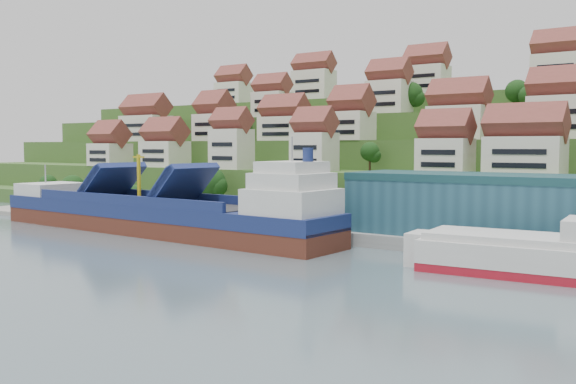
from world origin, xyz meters
The scene contains 11 objects.
ground centered at (0.00, 0.00, 0.00)m, with size 300.00×300.00×0.00m, color slate.
quay centered at (20.00, 15.00, 1.10)m, with size 180.00×14.00×2.20m, color gray.
pebble_beach centered at (-58.00, 12.00, 0.50)m, with size 45.00×20.00×1.00m, color gray.
hillside centered at (0.00, 103.55, 10.66)m, with size 260.00×128.00×31.00m.
hillside_village centered at (3.48, 59.94, 23.87)m, with size 162.32×64.78×29.21m.
hillside_trees centered at (-11.86, 43.19, 16.09)m, with size 142.60×62.81×30.38m.
warehouse centered at (52.00, 17.00, 7.20)m, with size 60.00×15.00×10.00m, color #234E60.
flagpole centered at (18.11, 10.00, 6.88)m, with size 1.28×0.16×8.00m.
beach_huts centered at (-60.00, 10.75, 2.10)m, with size 14.40×3.70×2.20m.
cargo_ship centered at (-12.72, 0.72, 3.39)m, with size 81.28×16.08×17.96m.
second_ship centered at (56.01, 0.45, 2.52)m, with size 29.44×12.66×8.34m.
Camera 1 is at (75.72, -84.60, 16.66)m, focal length 40.00 mm.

